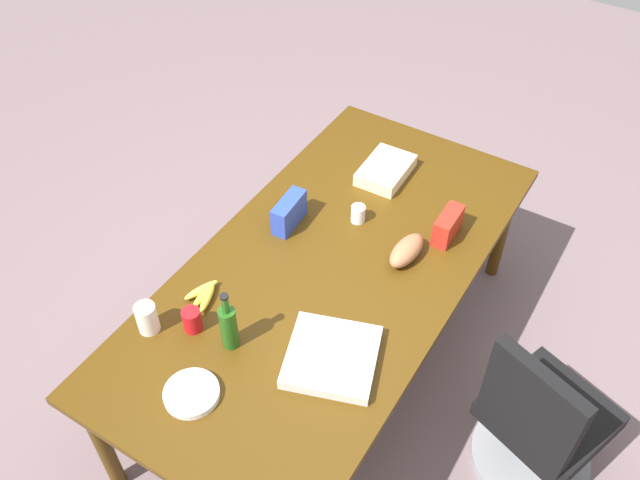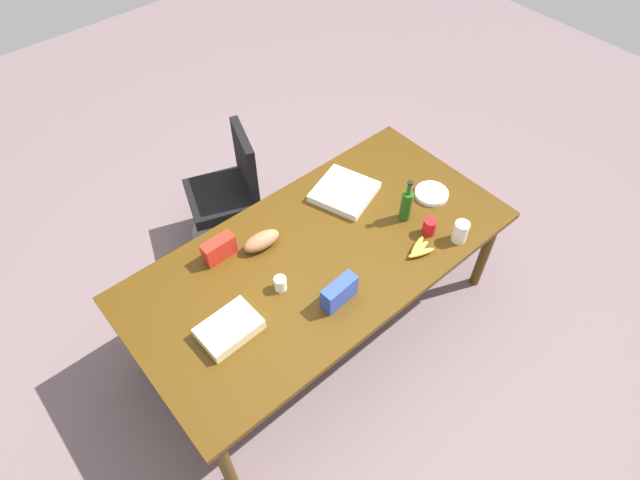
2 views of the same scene
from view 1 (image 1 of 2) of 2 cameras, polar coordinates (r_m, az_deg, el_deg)
The scene contains 14 objects.
ground_plane at distance 3.74m, azimuth 0.76°, elevation -10.24°, with size 10.00×10.00×0.00m, color #715D60.
conference_table at distance 3.18m, azimuth 0.88°, elevation -3.07°, with size 2.36×1.17×0.76m.
office_chair at distance 3.26m, azimuth 17.80°, elevation -14.78°, with size 0.61×0.61×0.94m.
red_solo_cup at distance 2.92m, azimuth -10.68°, elevation -6.61°, with size 0.08×0.08×0.11m, color red.
pizza_box at distance 2.79m, azimuth 0.99°, elevation -9.77°, with size 0.36×0.36×0.05m, color silver.
chip_bag_blue at distance 3.29m, azimuth -2.62°, elevation 2.33°, with size 0.22×0.08×0.15m, color #2944B7.
paper_plate_stack at distance 2.76m, azimuth -10.72°, elevation -12.53°, with size 0.22×0.22×0.03m, color white.
banana_bunch at distance 3.04m, azimuth -9.69°, elevation -4.47°, with size 0.19×0.14×0.04m.
bread_loaf at distance 3.17m, azimuth 7.27°, elevation -0.89°, with size 0.24×0.11×0.10m, color #A16743.
sheet_cake at distance 3.61m, azimuth 5.52°, elevation 5.85°, with size 0.32×0.22×0.07m, color beige.
chip_bag_red at distance 3.29m, azimuth 10.67°, elevation 1.21°, with size 0.20×0.08×0.14m, color red.
paper_cup at distance 3.33m, azimuth 3.21°, elevation 2.21°, with size 0.07×0.07×0.09m, color white.
mayo_jar at distance 2.94m, azimuth -14.31°, elevation -6.36°, with size 0.09×0.09×0.14m, color white.
wine_bottle at distance 2.79m, azimuth -7.68°, elevation -7.16°, with size 0.09×0.09×0.31m.
Camera 1 is at (1.83, 1.08, 3.08)m, focal length 38.15 mm.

